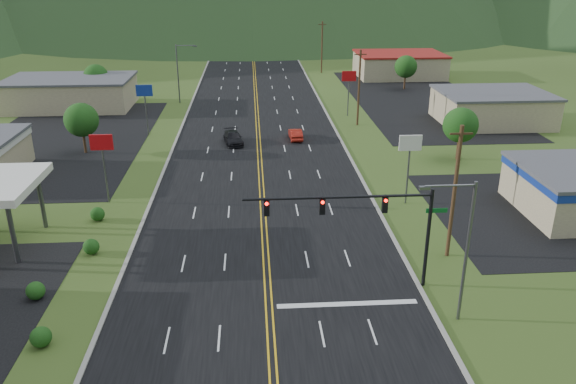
{
  "coord_description": "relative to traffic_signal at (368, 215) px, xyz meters",
  "views": [
    {
      "loc": [
        -0.81,
        -18.15,
        20.07
      ],
      "look_at": [
        1.76,
        20.26,
        4.5
      ],
      "focal_mm": 35.0,
      "sensor_mm": 36.0,
      "label": 1
    }
  ],
  "objects": [
    {
      "name": "pole_sign_west_b",
      "position": [
        -20.48,
        38.0,
        -0.28
      ],
      "size": [
        2.0,
        0.18,
        6.4
      ],
      "color": "#59595E",
      "rests_on": "ground"
    },
    {
      "name": "building_east_mid",
      "position": [
        25.52,
        41.0,
        -3.17
      ],
      "size": [
        14.4,
        11.4,
        4.3
      ],
      "color": "#C2B286",
      "rests_on": "ground"
    },
    {
      "name": "streetlight_west",
      "position": [
        -18.16,
        56.0,
        -0.15
      ],
      "size": [
        3.28,
        0.25,
        9.0
      ],
      "color": "#59595E",
      "rests_on": "ground"
    },
    {
      "name": "tree_east_b",
      "position": [
        19.52,
        64.0,
        -1.44
      ],
      "size": [
        3.84,
        3.84,
        5.82
      ],
      "color": "#382314",
      "rests_on": "ground"
    },
    {
      "name": "car_red_far",
      "position": [
        -1.89,
        34.7,
        -4.66
      ],
      "size": [
        1.6,
        4.13,
        1.34
      ],
      "primitive_type": "imported",
      "rotation": [
        0.0,
        0.0,
        3.18
      ],
      "color": "#9F1B11",
      "rests_on": "ground"
    },
    {
      "name": "utility_pole_c",
      "position": [
        7.02,
        81.0,
        -0.2
      ],
      "size": [
        1.6,
        0.28,
        10.0
      ],
      "color": "#382314",
      "rests_on": "ground"
    },
    {
      "name": "utility_pole_b",
      "position": [
        7.02,
        41.0,
        -0.2
      ],
      "size": [
        1.6,
        0.28,
        10.0
      ],
      "color": "#382314",
      "rests_on": "ground"
    },
    {
      "name": "tree_west_a",
      "position": [
        -26.48,
        31.0,
        -1.44
      ],
      "size": [
        3.84,
        3.84,
        5.82
      ],
      "color": "#382314",
      "rests_on": "ground"
    },
    {
      "name": "tree_west_b",
      "position": [
        -31.48,
        58.0,
        -1.44
      ],
      "size": [
        3.84,
        3.84,
        5.82
      ],
      "color": "#382314",
      "rests_on": "ground"
    },
    {
      "name": "pole_sign_west_a",
      "position": [
        -20.48,
        16.0,
        -0.28
      ],
      "size": [
        2.0,
        0.18,
        6.4
      ],
      "color": "#59595E",
      "rests_on": "ground"
    },
    {
      "name": "utility_pole_d",
      "position": [
        7.02,
        121.0,
        -0.2
      ],
      "size": [
        1.6,
        0.28,
        10.0
      ],
      "color": "#382314",
      "rests_on": "ground"
    },
    {
      "name": "tree_east_a",
      "position": [
        15.52,
        26.0,
        -1.44
      ],
      "size": [
        3.84,
        3.84,
        5.82
      ],
      "color": "#382314",
      "rests_on": "ground"
    },
    {
      "name": "building_west_far",
      "position": [
        -34.48,
        54.0,
        -3.07
      ],
      "size": [
        18.4,
        11.4,
        4.5
      ],
      "color": "#C2B286",
      "rests_on": "ground"
    },
    {
      "name": "car_dark_mid",
      "position": [
        -9.55,
        33.41,
        -4.62
      ],
      "size": [
        2.77,
        5.12,
        1.41
      ],
      "primitive_type": "imported",
      "rotation": [
        0.0,
        0.0,
        0.17
      ],
      "color": "black",
      "rests_on": "ground"
    },
    {
      "name": "utility_pole_a",
      "position": [
        7.02,
        4.0,
        -0.2
      ],
      "size": [
        1.6,
        0.28,
        10.0
      ],
      "color": "#382314",
      "rests_on": "ground"
    },
    {
      "name": "traffic_signal",
      "position": [
        0.0,
        0.0,
        0.0
      ],
      "size": [
        13.1,
        0.43,
        7.0
      ],
      "color": "black",
      "rests_on": "ground"
    },
    {
      "name": "pole_sign_east_a",
      "position": [
        6.52,
        14.0,
        -0.28
      ],
      "size": [
        2.0,
        0.18,
        6.4
      ],
      "color": "#59595E",
      "rests_on": "ground"
    },
    {
      "name": "pole_sign_east_b",
      "position": [
        6.52,
        46.0,
        -0.28
      ],
      "size": [
        2.0,
        0.18,
        6.4
      ],
      "color": "#59595E",
      "rests_on": "ground"
    },
    {
      "name": "building_east_far",
      "position": [
        21.52,
        76.0,
        -3.07
      ],
      "size": [
        16.4,
        12.4,
        4.5
      ],
      "color": "#C2B286",
      "rests_on": "ground"
    },
    {
      "name": "streetlight_east",
      "position": [
        4.7,
        -4.0,
        -0.15
      ],
      "size": [
        3.28,
        0.25,
        9.0
      ],
      "color": "#59595E",
      "rests_on": "ground"
    }
  ]
}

